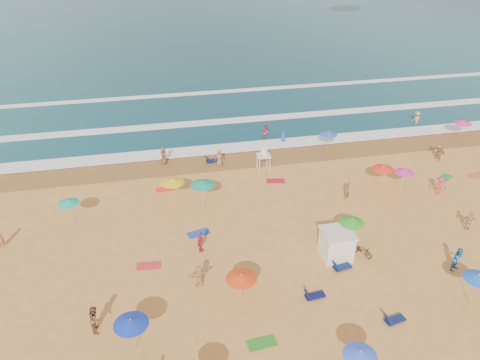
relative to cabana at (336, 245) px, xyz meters
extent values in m
plane|color=gold|center=(-2.44, 3.46, -1.00)|extent=(220.00, 220.00, 0.00)
cube|color=#0C4756|center=(-2.44, 87.46, -1.00)|extent=(220.00, 140.00, 0.18)
plane|color=olive|center=(-2.44, 15.96, -0.99)|extent=(220.00, 220.00, 0.00)
cube|color=white|center=(-2.44, 18.46, -0.90)|extent=(200.00, 2.20, 0.05)
cube|color=white|center=(-2.44, 25.46, -0.90)|extent=(200.00, 1.60, 0.05)
cube|color=white|center=(-2.44, 35.46, -0.90)|extent=(200.00, 1.20, 0.05)
cube|color=white|center=(0.00, 0.00, 0.00)|extent=(2.00, 2.00, 2.00)
cube|color=silver|center=(0.00, 0.00, 1.06)|extent=(2.20, 2.20, 0.12)
imported|color=black|center=(1.90, -0.30, -0.56)|extent=(1.45, 1.70, 0.88)
cone|color=#FF2C1A|center=(7.20, 7.67, 1.36)|extent=(1.91, 1.91, 0.35)
cone|color=yellow|center=(-10.84, 9.21, 1.24)|extent=(1.95, 1.95, 0.35)
cone|color=#129674|center=(-8.44, 8.47, 1.18)|extent=(2.04, 2.04, 0.35)
cone|color=blue|center=(-2.73, -9.89, 1.09)|extent=(1.80, 1.80, 0.35)
cone|color=blue|center=(6.62, -6.18, 1.29)|extent=(1.78, 1.78, 0.35)
cone|color=green|center=(1.36, 0.84, 1.32)|extent=(1.81, 1.81, 0.35)
cone|color=blue|center=(5.36, 15.96, 1.06)|extent=(1.77, 1.77, 0.35)
cone|color=#14A793|center=(-18.95, 7.74, 1.20)|extent=(1.64, 1.64, 0.35)
cone|color=#1532B8|center=(-14.24, -5.52, 1.19)|extent=(1.97, 1.97, 0.35)
cone|color=#D12E93|center=(8.76, 6.87, 1.30)|extent=(1.65, 1.65, 0.35)
cone|color=#E8338E|center=(20.51, 15.96, 0.95)|extent=(1.84, 1.84, 0.35)
cone|color=red|center=(-7.52, -2.94, 0.97)|extent=(1.97, 1.97, 0.35)
cube|color=#0E1349|center=(-2.83, -3.71, -0.83)|extent=(1.35, 0.70, 0.34)
cube|color=#101F50|center=(-0.04, -1.46, -0.83)|extent=(1.38, 0.78, 0.34)
cube|color=#101D51|center=(1.24, -6.61, -0.83)|extent=(1.38, 0.79, 0.34)
cube|color=#0E1D46|center=(-6.51, 15.96, -0.83)|extent=(1.40, 0.86, 0.34)
cube|color=#1C45B3|center=(-9.34, 4.62, -0.98)|extent=(1.86, 1.24, 0.03)
cube|color=#2B8822|center=(-7.07, -6.56, -0.98)|extent=(1.78, 1.03, 0.03)
cube|color=#FD3A1C|center=(-11.44, 11.69, -0.98)|extent=(1.77, 1.02, 0.03)
cube|color=red|center=(-13.25, 1.55, -0.98)|extent=(1.77, 1.00, 0.03)
cube|color=#B3162B|center=(-1.41, 11.12, -0.98)|extent=(1.82, 1.14, 0.03)
cube|color=#228846|center=(14.15, 8.54, -0.98)|extent=(1.90, 1.58, 0.03)
cube|color=#D15A31|center=(17.35, 8.42, -0.98)|extent=(1.88, 1.31, 0.03)
imported|color=brown|center=(-16.43, -3.61, -0.08)|extent=(0.74, 0.93, 1.84)
imported|color=#D1343B|center=(11.93, 6.08, -0.15)|extent=(1.27, 1.13, 1.71)
imported|color=tan|center=(17.89, 20.40, -0.34)|extent=(1.27, 0.84, 1.83)
imported|color=brown|center=(-11.23, 16.54, -0.12)|extent=(0.82, 1.00, 1.76)
imported|color=#A86E4D|center=(-23.79, 5.80, -0.25)|extent=(0.65, 0.55, 1.50)
imported|color=blue|center=(1.54, 18.84, -0.46)|extent=(0.65, 0.51, 1.57)
imported|color=tan|center=(11.28, 0.94, -0.18)|extent=(1.04, 0.82, 1.64)
imported|color=#D23450|center=(0.02, 20.33, -0.34)|extent=(0.85, 1.00, 1.81)
imported|color=#2975C0|center=(7.66, -3.07, -0.09)|extent=(1.08, 0.98, 1.82)
imported|color=brown|center=(3.79, 7.07, -0.18)|extent=(0.71, 0.63, 1.64)
imported|color=#C83252|center=(-9.45, 2.45, -0.17)|extent=(0.79, 1.05, 1.66)
imported|color=#A16B4A|center=(-5.98, 15.14, -0.19)|extent=(0.92, 0.76, 1.62)
imported|color=#DEAB74|center=(-9.99, -1.11, -0.17)|extent=(1.61, 0.90, 1.65)
imported|color=#A57A4C|center=(15.51, 12.04, -0.10)|extent=(0.89, 1.74, 1.79)
camera|label=1|loc=(-11.98, -24.45, 20.84)|focal=35.00mm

